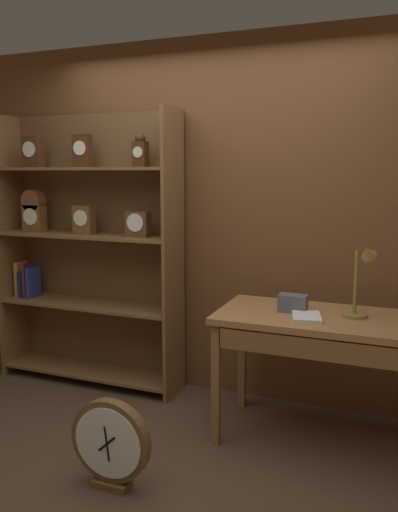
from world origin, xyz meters
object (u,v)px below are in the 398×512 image
Objects in this scene: desk_lamp at (360,282)px; round_clock_large at (111,443)px; bookshelf at (86,250)px; open_repair_manual at (307,317)px; workbench at (315,332)px; toolbox_small at (293,303)px.

round_clock_large is at bearing -141.05° from desk_lamp.
bookshelf reaches higher than round_clock_large.
open_repair_manual is 0.45× the size of round_clock_large.
workbench is 6.86× the size of toolbox_small.
open_repair_manual is at bearing -154.32° from desk_lamp.
toolbox_small reaches higher than workbench.
workbench is 2.60× the size of desk_lamp.
bookshelf is 2.09m from desk_lamp.
desk_lamp is (0.24, 0.05, 0.32)m from workbench.
open_repair_manual is (1.79, -0.42, -0.24)m from bookshelf.
desk_lamp is 1.66m from round_clock_large.
workbench is 2.43× the size of round_clock_large.
bookshelf reaches higher than open_repair_manual.
toolbox_small is (1.68, -0.29, -0.20)m from bookshelf.
round_clock_large is (-1.14, -0.93, -0.77)m from desk_lamp.
desk_lamp is 2.64× the size of toolbox_small.
open_repair_manual is at bearing 42.47° from round_clock_large.
open_repair_manual is (-0.28, -0.14, -0.21)m from desk_lamp.
bookshelf is 4.28× the size of round_clock_large.
round_clock_large is at bearing -52.55° from bookshelf.
workbench is 0.22m from toolbox_small.
open_repair_manual reaches higher than round_clock_large.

